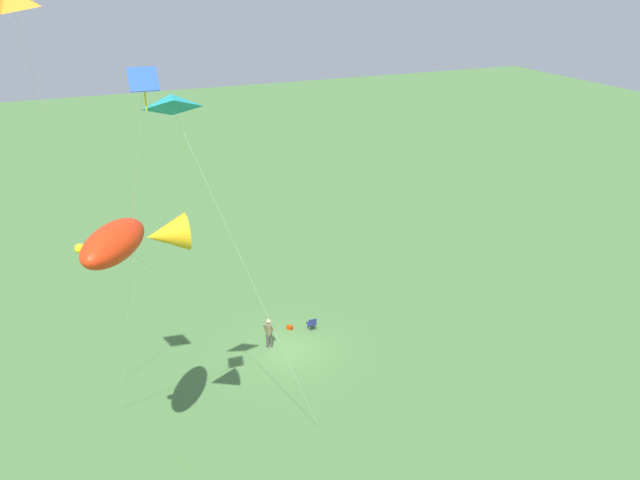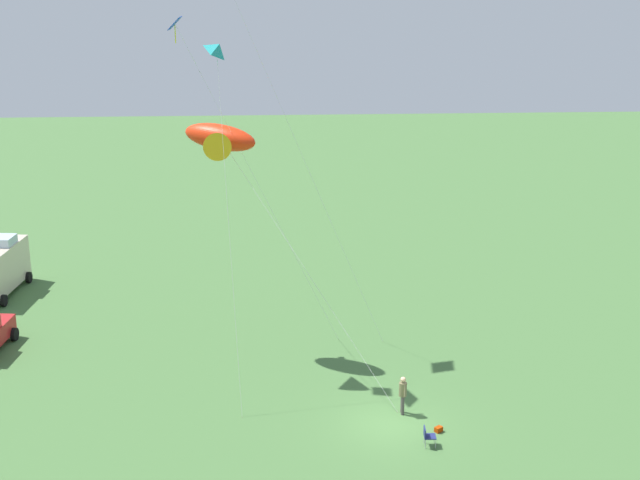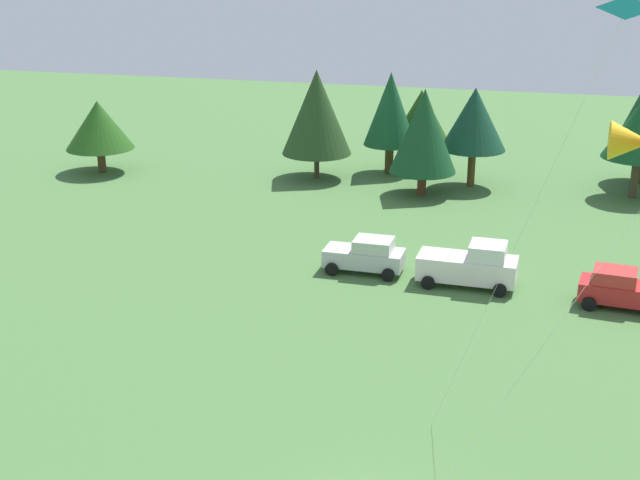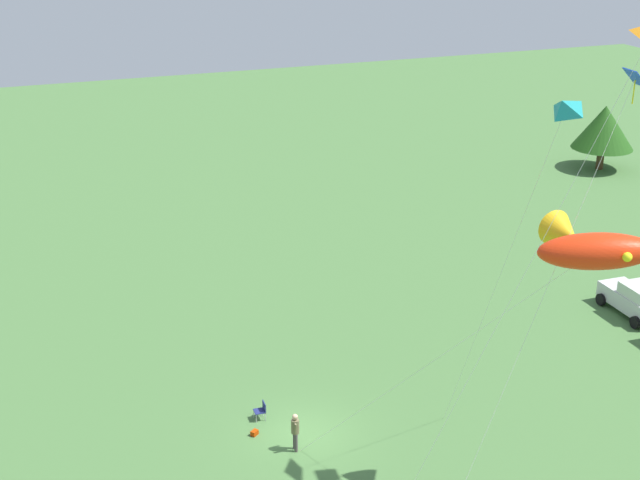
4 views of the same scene
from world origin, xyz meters
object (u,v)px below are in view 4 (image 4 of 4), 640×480
person_kite_flyer (295,429)px  kite_large_fish (588,247)px  backpack_on_grass (254,433)px  kite_diamond_blue (623,109)px  folding_chair (261,409)px  car_silver_compact (635,299)px  kite_delta_teal (561,108)px

person_kite_flyer → kite_large_fish: size_ratio=0.15×
backpack_on_grass → kite_diamond_blue: 20.12m
kite_large_fish → backpack_on_grass: bearing=-134.0°
folding_chair → kite_diamond_blue: bearing=139.3°
person_kite_flyer → kite_diamond_blue: kite_diamond_blue is taller
backpack_on_grass → kite_diamond_blue: kite_diamond_blue is taller
kite_diamond_blue → backpack_on_grass: bearing=-127.8°
person_kite_flyer → kite_diamond_blue: 18.13m
car_silver_compact → kite_large_fish: bearing=-45.9°
car_silver_compact → kite_delta_teal: bearing=-51.0°
car_silver_compact → kite_delta_teal: kite_delta_teal is taller
backpack_on_grass → car_silver_compact: bearing=99.3°
kite_diamond_blue → folding_chair: bearing=-133.1°
backpack_on_grass → kite_diamond_blue: bearing=52.2°
car_silver_compact → kite_diamond_blue: size_ratio=0.26×
kite_large_fish → kite_diamond_blue: size_ratio=0.70×
person_kite_flyer → folding_chair: bearing=-75.0°
kite_delta_teal → kite_diamond_blue: 1.95m
person_kite_flyer → backpack_on_grass: (-1.66, -1.28, -0.91)m
person_kite_flyer → kite_diamond_blue: size_ratio=0.11×
folding_chair → kite_delta_teal: kite_delta_teal is taller
person_kite_flyer → folding_chair: (-2.75, -0.62, -0.53)m
person_kite_flyer → kite_delta_teal: size_ratio=0.11×
folding_chair → kite_large_fish: bearing=133.0°
kite_large_fish → kite_diamond_blue: bearing=119.5°
person_kite_flyer → car_silver_compact: (-5.43, 21.65, -0.07)m
kite_delta_teal → car_silver_compact: bearing=127.6°
kite_diamond_blue → kite_delta_teal: bearing=-126.5°
kite_large_fish → kite_diamond_blue: (-0.74, 1.31, 4.40)m
kite_diamond_blue → kite_large_fish: bearing=-60.5°
folding_chair → kite_delta_teal: 18.63m
kite_delta_teal → kite_diamond_blue: bearing=53.5°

